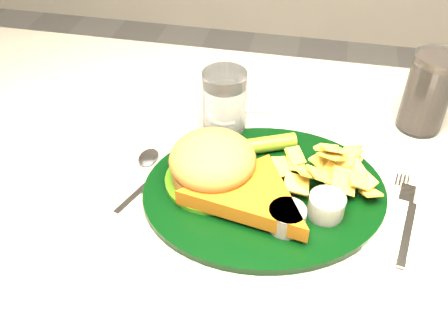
# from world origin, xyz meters

# --- Properties ---
(table) EXTENTS (1.20, 0.80, 0.75)m
(table) POSITION_xyz_m (0.00, 0.00, 0.38)
(table) COLOR gray
(table) RESTS_ON ground
(dinner_plate) EXTENTS (0.41, 0.36, 0.08)m
(dinner_plate) POSITION_xyz_m (0.06, -0.01, 0.79)
(dinner_plate) COLOR black
(dinner_plate) RESTS_ON table
(water_glass) EXTENTS (0.07, 0.07, 0.11)m
(water_glass) POSITION_xyz_m (-0.03, 0.13, 0.81)
(water_glass) COLOR white
(water_glass) RESTS_ON table
(cola_glass) EXTENTS (0.08, 0.08, 0.13)m
(cola_glass) POSITION_xyz_m (0.28, 0.21, 0.82)
(cola_glass) COLOR black
(cola_glass) RESTS_ON table
(fork_napkin) EXTENTS (0.15, 0.17, 0.01)m
(fork_napkin) POSITION_xyz_m (0.25, -0.04, 0.76)
(fork_napkin) COLOR silver
(fork_napkin) RESTS_ON table
(spoon) EXTENTS (0.09, 0.15, 0.01)m
(spoon) POSITION_xyz_m (-0.12, -0.04, 0.75)
(spoon) COLOR silver
(spoon) RESTS_ON table
(wrapped_straw) EXTENTS (0.19, 0.10, 0.01)m
(wrapped_straw) POSITION_xyz_m (0.03, 0.20, 0.75)
(wrapped_straw) COLOR white
(wrapped_straw) RESTS_ON table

